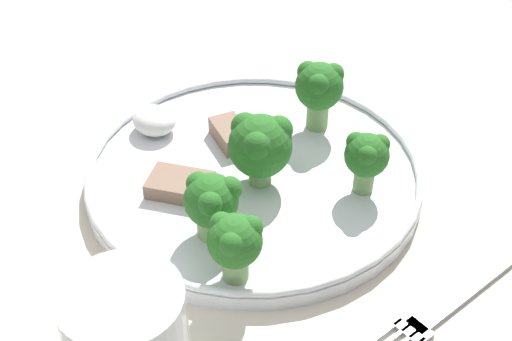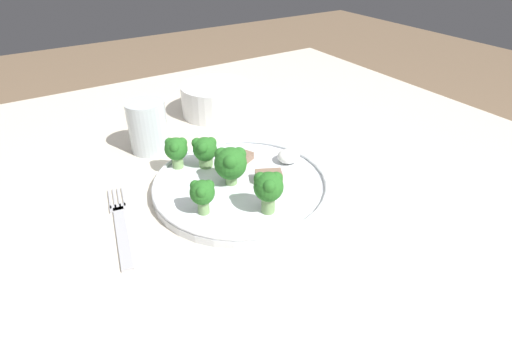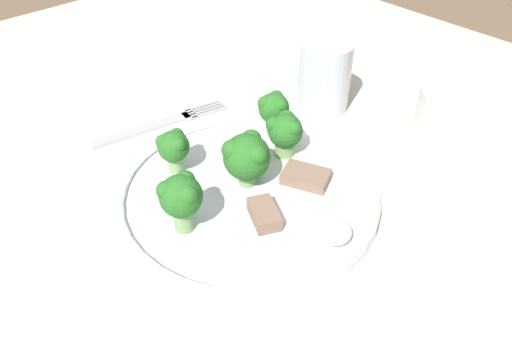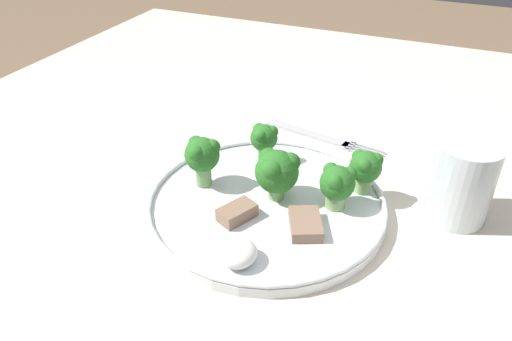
{
  "view_description": "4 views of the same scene",
  "coord_description": "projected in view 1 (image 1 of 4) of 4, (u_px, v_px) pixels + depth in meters",
  "views": [
    {
      "loc": [
        -0.26,
        0.35,
        1.1
      ],
      "look_at": [
        0.01,
        0.03,
        0.75
      ],
      "focal_mm": 50.0,
      "sensor_mm": 36.0,
      "label": 1
    },
    {
      "loc": [
        -0.23,
        -0.46,
        1.08
      ],
      "look_at": [
        0.05,
        -0.02,
        0.76
      ],
      "focal_mm": 28.0,
      "sensor_mm": 36.0,
      "label": 2
    },
    {
      "loc": [
        0.33,
        -0.27,
        1.08
      ],
      "look_at": [
        0.04,
        0.0,
        0.76
      ],
      "focal_mm": 35.0,
      "sensor_mm": 36.0,
      "label": 3
    },
    {
      "loc": [
        0.46,
        0.17,
        1.07
      ],
      "look_at": [
        0.04,
        -0.01,
        0.77
      ],
      "focal_mm": 35.0,
      "sensor_mm": 36.0,
      "label": 4
    }
  ],
  "objects": [
    {
      "name": "broccoli_floret_center_left",
      "position": [
        319.0,
        87.0,
        0.61
      ],
      "size": [
        0.04,
        0.04,
        0.06
      ],
      "color": "#7FA866",
      "rests_on": "dinner_plate"
    },
    {
      "name": "table",
      "position": [
        282.0,
        263.0,
        0.63
      ],
      "size": [
        1.31,
        1.2,
        0.71
      ],
      "color": "beige",
      "rests_on": "ground_plane"
    },
    {
      "name": "sauce_dollop",
      "position": [
        154.0,
        120.0,
        0.62
      ],
      "size": [
        0.04,
        0.04,
        0.02
      ],
      "color": "white",
      "rests_on": "dinner_plate"
    },
    {
      "name": "meat_slice_middle_slice",
      "position": [
        230.0,
        134.0,
        0.61
      ],
      "size": [
        0.05,
        0.04,
        0.02
      ],
      "color": "#846651",
      "rests_on": "dinner_plate"
    },
    {
      "name": "broccoli_floret_near_rim_left",
      "position": [
        260.0,
        144.0,
        0.55
      ],
      "size": [
        0.05,
        0.05,
        0.06
      ],
      "color": "#7FA866",
      "rests_on": "dinner_plate"
    },
    {
      "name": "broccoli_floret_back_left",
      "position": [
        211.0,
        201.0,
        0.51
      ],
      "size": [
        0.04,
        0.04,
        0.05
      ],
      "color": "#7FA866",
      "rests_on": "dinner_plate"
    },
    {
      "name": "dinner_plate",
      "position": [
        252.0,
        175.0,
        0.59
      ],
      "size": [
        0.28,
        0.28,
        0.02
      ],
      "color": "white",
      "rests_on": "table"
    },
    {
      "name": "fork",
      "position": [
        453.0,
        299.0,
        0.49
      ],
      "size": [
        0.05,
        0.19,
        0.0
      ],
      "color": "#B2B2B7",
      "rests_on": "table"
    },
    {
      "name": "broccoli_floret_center_back",
      "position": [
        235.0,
        242.0,
        0.48
      ],
      "size": [
        0.04,
        0.04,
        0.05
      ],
      "color": "#7FA866",
      "rests_on": "dinner_plate"
    },
    {
      "name": "broccoli_floret_front_left",
      "position": [
        367.0,
        156.0,
        0.55
      ],
      "size": [
        0.04,
        0.04,
        0.05
      ],
      "color": "#7FA866",
      "rests_on": "dinner_plate"
    },
    {
      "name": "meat_slice_front_slice",
      "position": [
        180.0,
        185.0,
        0.56
      ],
      "size": [
        0.06,
        0.05,
        0.01
      ],
      "color": "#846651",
      "rests_on": "dinner_plate"
    }
  ]
}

